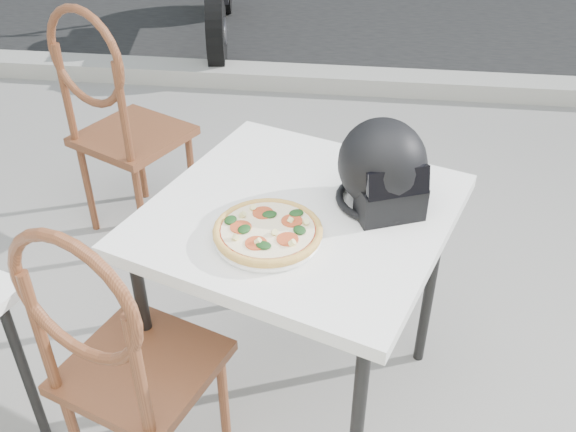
# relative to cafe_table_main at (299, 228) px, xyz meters

# --- Properties ---
(curb) EXTENTS (30.00, 0.25, 0.12)m
(curb) POSITION_rel_cafe_table_main_xyz_m (0.14, 2.72, -0.68)
(curb) COLOR #A09E95
(curb) RESTS_ON ground
(cafe_table_main) EXTENTS (1.09, 1.09, 0.81)m
(cafe_table_main) POSITION_rel_cafe_table_main_xyz_m (0.00, 0.00, 0.00)
(cafe_table_main) COLOR white
(cafe_table_main) RESTS_ON ground
(plate) EXTENTS (0.32, 0.32, 0.02)m
(plate) POSITION_rel_cafe_table_main_xyz_m (-0.07, -0.16, 0.08)
(plate) COLOR white
(plate) RESTS_ON cafe_table_main
(pizza) EXTENTS (0.40, 0.40, 0.04)m
(pizza) POSITION_rel_cafe_table_main_xyz_m (-0.07, -0.16, 0.10)
(pizza) COLOR gold
(pizza) RESTS_ON plate
(helmet) EXTENTS (0.34, 0.35, 0.27)m
(helmet) POSITION_rel_cafe_table_main_xyz_m (0.24, 0.06, 0.19)
(helmet) COLOR black
(helmet) RESTS_ON cafe_table_main
(cafe_chair_main) EXTENTS (0.52, 0.52, 1.06)m
(cafe_chair_main) POSITION_rel_cafe_table_main_xyz_m (-0.45, -0.43, -0.15)
(cafe_chair_main) COLOR brown
(cafe_chair_main) RESTS_ON ground
(cafe_chair_side) EXTENTS (0.59, 0.59, 1.14)m
(cafe_chair_side) POSITION_rel_cafe_table_main_xyz_m (-0.91, 0.88, -0.10)
(cafe_chair_side) COLOR brown
(cafe_chair_side) RESTS_ON ground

